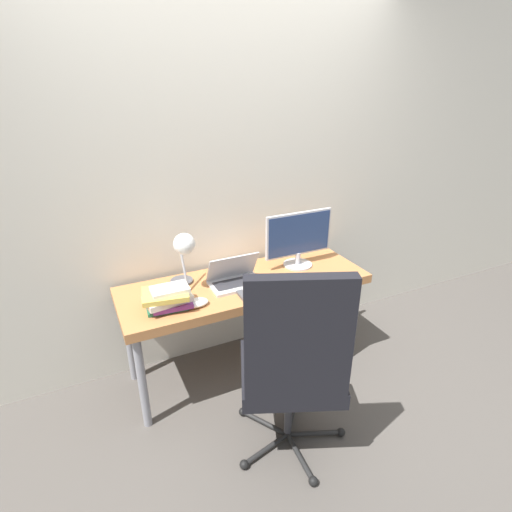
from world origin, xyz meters
TOP-DOWN VIEW (x-y plane):
  - ground_plane at (0.00, 0.00)m, footprint 12.00×12.00m
  - wall_back at (0.00, 0.64)m, footprint 8.00×0.05m
  - desk at (0.00, 0.29)m, footprint 1.63×0.57m
  - laptop at (-0.08, 0.28)m, footprint 0.33×0.21m
  - monitor at (0.44, 0.35)m, footprint 0.50×0.20m
  - desk_lamp at (-0.38, 0.33)m, footprint 0.15×0.28m
  - office_chair at (-0.08, -0.48)m, footprint 0.67×0.66m
  - book_stack at (-0.54, 0.17)m, footprint 0.29×0.24m
  - tv_remote at (-0.10, 0.09)m, footprint 0.04×0.13m
  - media_remote at (-0.00, 0.11)m, footprint 0.10×0.18m
  - game_controller at (-0.39, 0.13)m, footprint 0.14×0.10m

SIDE VIEW (x-z plane):
  - ground_plane at x=0.00m, z-range 0.00..0.00m
  - office_chair at x=-0.08m, z-range 0.05..1.21m
  - desk at x=0.00m, z-range 0.28..0.99m
  - tv_remote at x=-0.10m, z-range 0.70..0.72m
  - media_remote at x=0.00m, z-range 0.70..0.72m
  - game_controller at x=-0.39m, z-range 0.70..0.74m
  - laptop at x=-0.08m, z-range 0.64..0.84m
  - book_stack at x=-0.54m, z-range 0.70..0.84m
  - monitor at x=0.44m, z-range 0.72..1.11m
  - desk_lamp at x=-0.38m, z-range 0.78..1.17m
  - wall_back at x=0.00m, z-range 0.00..2.60m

